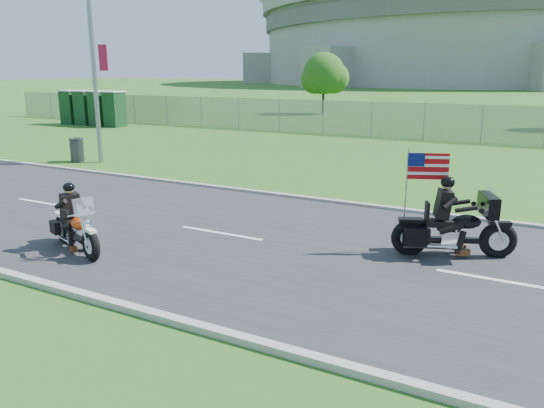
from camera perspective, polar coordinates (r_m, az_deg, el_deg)
The scene contains 15 objects.
ground at distance 11.42m, azimuth 2.87°, elevation -4.77°, with size 420.00×420.00×0.00m, color #275A1C.
road at distance 11.41m, azimuth 2.87°, elevation -4.68°, with size 120.00×8.00×0.04m, color #28282B.
curb_north at distance 15.02m, azimuth 9.60°, elevation -0.13°, with size 120.00×0.18×0.12m, color #9E9B93.
curb_south at distance 8.21m, azimuth -9.79°, elevation -12.44°, with size 120.00×0.18×0.12m, color #9E9B93.
fence at distance 31.40m, azimuth 10.64°, elevation 8.96°, with size 60.00×0.03×2.00m, color gray.
stadium at distance 181.83m, azimuth 21.64°, elevation 16.93°, with size 140.40×140.40×29.20m.
streetlight at distance 23.14m, azimuth -18.54°, elevation 18.25°, with size 0.90×2.46×10.00m.
porta_toilet_a at distance 37.85m, azimuth -16.58°, elevation 9.69°, with size 1.10×1.10×2.30m, color #11371A.
porta_toilet_b at distance 38.85m, azimuth -18.07°, elevation 9.68°, with size 1.10×1.10×2.30m, color #11371A.
porta_toilet_c at distance 39.87m, azimuth -19.48°, elevation 9.67°, with size 1.10×1.10×2.30m, color #11371A.
porta_toilet_d at distance 40.92m, azimuth -20.82°, elevation 9.65°, with size 1.10×1.10×2.30m, color #11371A.
tree_fence_mid at distance 47.58m, azimuth 5.66°, elevation 13.58°, with size 3.96×3.69×5.30m.
motorcycle_lead at distance 11.79m, azimuth -20.41°, elevation -2.67°, with size 2.10×1.04×1.47m.
motorcycle_follow at distance 11.32m, azimuth 18.97°, elevation -2.67°, with size 2.38×1.30×2.09m.
trash_can at distance 23.70m, azimuth -20.24°, elevation 5.44°, with size 0.55×0.55×0.95m, color #3B3C41.
Camera 1 is at (4.65, -9.75, 3.69)m, focal length 35.00 mm.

